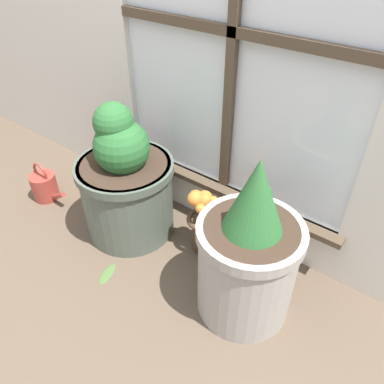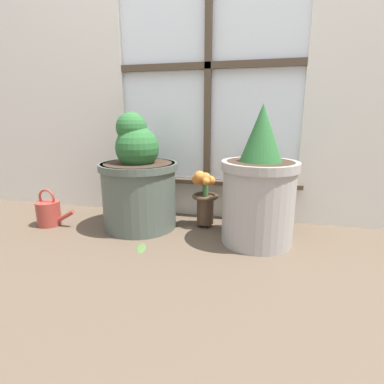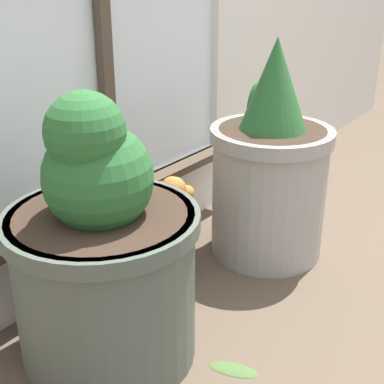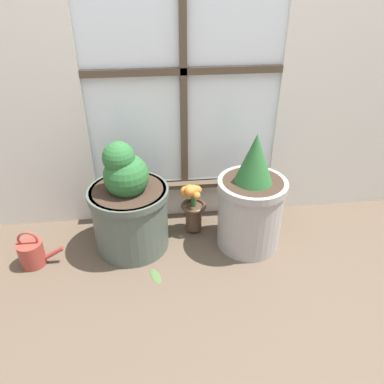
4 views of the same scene
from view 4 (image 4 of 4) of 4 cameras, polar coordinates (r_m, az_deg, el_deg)
The scene contains 6 objects.
ground_plane at distance 1.85m, azimuth 0.71°, elevation -13.31°, with size 10.00×10.00×0.00m, color brown.
potted_plant_left at distance 1.93m, azimuth -9.55°, elevation -2.21°, with size 0.41×0.41×0.60m.
potted_plant_right at distance 1.93m, azimuth 8.96°, elevation -1.58°, with size 0.35×0.35×0.64m.
flower_vase at distance 2.05m, azimuth 0.09°, elevation -2.01°, with size 0.14×0.14×0.31m.
watering_can at distance 2.05m, azimuth -23.21°, elevation -8.52°, with size 0.22×0.12×0.20m.
fallen_leaf at distance 1.88m, azimuth -5.58°, elevation -12.57°, with size 0.08×0.12×0.01m.
Camera 4 is at (-0.17, -1.30, 1.31)m, focal length 35.00 mm.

